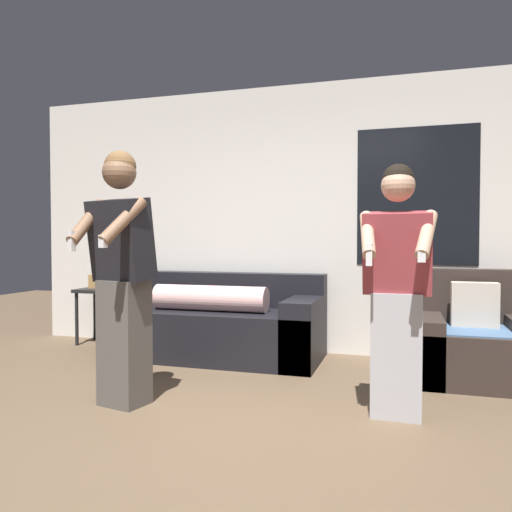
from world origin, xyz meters
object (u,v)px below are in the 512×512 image
object	(u,v)px
couch	(216,325)
armchair	(474,343)
person_left	(122,275)
person_right	(397,290)
side_table	(105,297)

from	to	relation	value
couch	armchair	distance (m)	2.31
couch	armchair	world-z (taller)	armchair
person_left	person_right	bearing A→B (deg)	9.61
armchair	person_left	xyz separation A→B (m)	(-2.39, -1.38, 0.60)
couch	armchair	xyz separation A→B (m)	(2.30, -0.14, -0.01)
person_left	couch	bearing A→B (deg)	86.54
couch	person_right	distance (m)	2.16
side_table	person_right	size ratio (longest dim) A/B	0.47
couch	person_left	bearing A→B (deg)	-93.46
person_left	person_right	size ratio (longest dim) A/B	1.08
side_table	person_left	bearing A→B (deg)	-53.36
couch	side_table	distance (m)	1.42
couch	person_right	bearing A→B (deg)	-35.27
couch	person_right	world-z (taller)	person_right
side_table	person_left	xyz separation A→B (m)	(1.29, -1.74, 0.39)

